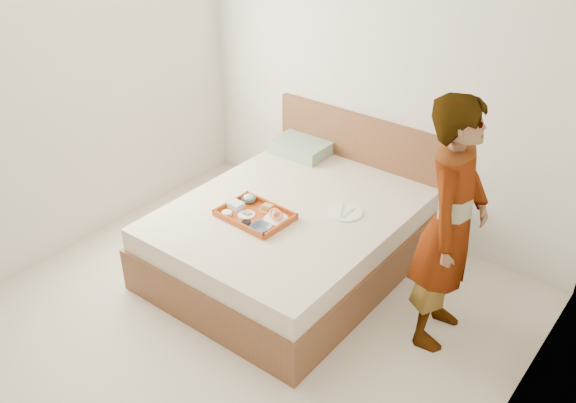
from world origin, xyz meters
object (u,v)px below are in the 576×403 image
(bed, at_px, (291,237))
(person, at_px, (451,225))
(tray, at_px, (255,215))
(dinner_plate, at_px, (345,212))

(bed, xyz_separation_m, person, (1.24, 0.01, 0.59))
(tray, distance_m, person, 1.43)
(tray, height_order, person, person)
(bed, distance_m, tray, 0.41)
(dinner_plate, distance_m, person, 0.95)
(bed, relative_size, person, 1.16)
(bed, relative_size, dinner_plate, 7.75)
(tray, bearing_deg, person, 14.23)
(dinner_plate, xyz_separation_m, person, (0.88, -0.18, 0.32))
(tray, relative_size, dinner_plate, 1.99)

